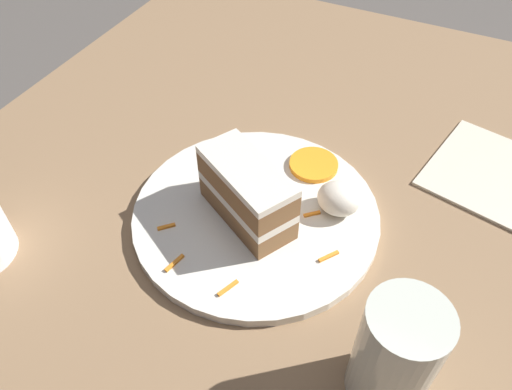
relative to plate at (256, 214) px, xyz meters
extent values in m
plane|color=#4C4742|center=(-0.03, -0.03, -0.04)|extent=(6.00, 6.00, 0.00)
cube|color=#846647|center=(-0.03, -0.03, -0.03)|extent=(0.94, 1.09, 0.04)
cylinder|color=silver|center=(0.00, 0.00, 0.00)|extent=(0.30, 0.30, 0.01)
cube|color=brown|center=(0.01, 0.01, 0.02)|extent=(0.14, 0.11, 0.03)
cube|color=silver|center=(0.01, 0.01, 0.04)|extent=(0.14, 0.11, 0.01)
cube|color=brown|center=(0.01, 0.01, 0.06)|extent=(0.14, 0.11, 0.03)
cube|color=silver|center=(0.01, 0.01, 0.08)|extent=(0.14, 0.11, 0.01)
ellipsoid|color=silver|center=(-0.09, -0.04, 0.03)|extent=(0.05, 0.05, 0.04)
cylinder|color=orange|center=(-0.03, -0.10, 0.01)|extent=(0.06, 0.06, 0.01)
cube|color=orange|center=(0.08, 0.07, 0.01)|extent=(0.02, 0.02, 0.00)
cube|color=orange|center=(-0.09, -0.08, 0.01)|extent=(0.02, 0.02, 0.00)
cube|color=orange|center=(-0.02, 0.11, 0.01)|extent=(0.01, 0.03, 0.00)
cube|color=orange|center=(-0.06, -0.02, 0.01)|extent=(0.02, 0.02, 0.00)
cube|color=orange|center=(0.05, 0.11, 0.01)|extent=(0.01, 0.03, 0.00)
cube|color=orange|center=(-0.10, 0.03, 0.01)|extent=(0.02, 0.02, 0.00)
cylinder|color=beige|center=(-0.20, 0.13, 0.06)|extent=(0.07, 0.07, 0.12)
cylinder|color=silver|center=(-0.20, 0.13, 0.02)|extent=(0.06, 0.06, 0.04)
camera|label=1|loc=(-0.17, 0.36, 0.45)|focal=35.00mm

